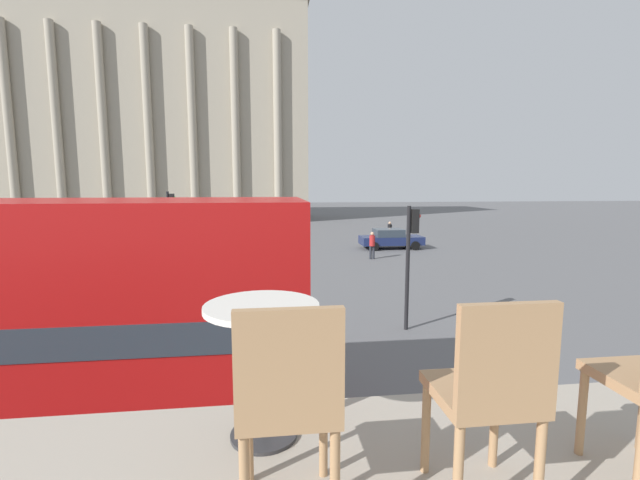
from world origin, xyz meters
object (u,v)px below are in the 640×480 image
Objects in this scene: cafe_chair_0 at (288,398)px; traffic_light_near at (411,249)px; pedestrian_blue at (261,253)px; plaza_building_left at (161,116)px; traffic_light_mid at (170,222)px; cafe_chair_1 at (490,390)px; car_navy at (390,238)px; pedestrian_red at (372,244)px; cafe_dining_table at (262,341)px; pedestrian_white at (237,232)px; pedestrian_black at (390,231)px.

cafe_chair_0 reaches higher than traffic_light_near.
traffic_light_near is (4.12, 10.48, -1.08)m from cafe_chair_0.
cafe_chair_0 is at bearing -87.40° from pedestrian_blue.
plaza_building_left is 47.46m from traffic_light_near.
traffic_light_mid is at bearing 136.36° from traffic_light_near.
plaza_building_left is at bearing 99.96° from cafe_chair_1.
traffic_light_near is 0.89× the size of car_navy.
pedestrian_red is at bearing 20.33° from traffic_light_mid.
cafe_chair_0 is 0.23× the size of traffic_light_mid.
traffic_light_near is (4.22, 9.89, -1.10)m from cafe_dining_table.
pedestrian_white is at bearing -66.54° from plaza_building_left.
cafe_dining_table is at bearing 121.57° from pedestrian_black.
plaza_building_left is at bearing 111.05° from pedestrian_blue.
cafe_chair_0 is 19.26m from traffic_light_mid.
pedestrian_blue is at bearing 95.63° from pedestrian_black.
traffic_light_mid reaches higher than pedestrian_black.
traffic_light_near is (3.30, 10.51, -1.08)m from cafe_chair_1.
pedestrian_blue reaches higher than pedestrian_white.
car_navy is at bearing -52.55° from plaza_building_left.
car_navy is at bearing 111.98° from pedestrian_white.
cafe_chair_0 is 19.48m from pedestrian_blue.
cafe_chair_0 is 11.31m from traffic_light_near.
cafe_dining_table is 0.46× the size of pedestrian_black.
car_navy is (20.89, -27.27, -11.91)m from plaza_building_left.
pedestrian_black is (0.74, 2.75, 0.21)m from car_navy.
traffic_light_near is 2.10× the size of pedestrian_blue.
plaza_building_left reaches higher than pedestrian_red.
traffic_light_mid reaches higher than cafe_chair_0.
cafe_dining_table is 0.60m from cafe_chair_0.
pedestrian_black is at bearing 162.35° from car_navy.
cafe_chair_0 is 1.00× the size of cafe_chair_1.
cafe_chair_1 is 0.23× the size of traffic_light_mid.
cafe_chair_1 is at bearing 130.32° from pedestrian_red.
cafe_dining_table is 1.11m from cafe_chair_1.
traffic_light_near reaches higher than pedestrian_black.
cafe_chair_0 and cafe_chair_1 have the same top height.
pedestrian_white is 1.03× the size of pedestrian_black.
plaza_building_left is 21.44× the size of pedestrian_white.
cafe_chair_0 is 0.24× the size of traffic_light_near.
car_navy is 4.44m from pedestrian_red.
cafe_chair_0 is 27.81m from car_navy.
pedestrian_white is at bearing 101.60° from pedestrian_blue.
traffic_light_near reaches higher than pedestrian_red.
pedestrian_red is at bearing 114.86° from pedestrian_black.
pedestrian_blue is at bearing 8.53° from traffic_light_mid.
plaza_building_left is (-12.56, 53.11, 9.06)m from cafe_dining_table.
plaza_building_left reaches higher than cafe_chair_0.
cafe_dining_table reaches higher than pedestrian_white.
cafe_chair_0 is at bearing 173.69° from cafe_chair_1.
cafe_dining_table is 22.98m from pedestrian_red.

